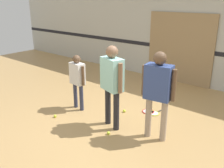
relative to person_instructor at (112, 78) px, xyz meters
name	(u,v)px	position (x,y,z in m)	size (l,w,h in m)	color
ground_plane	(114,126)	(0.03, 0.03, -1.02)	(16.00, 16.00, 0.00)	tan
wall_back	(192,30)	(0.03, 3.50, 0.57)	(16.00, 0.07, 3.20)	beige
wall_panel	(179,49)	(-0.26, 3.44, 0.01)	(2.04, 0.05, 2.07)	#9E7F56
person_instructor	(112,78)	(0.00, 0.00, 0.00)	(0.60, 0.38, 1.65)	#232328
person_student_left	(77,76)	(-1.14, 0.15, -0.23)	(0.48, 0.24, 1.28)	#2D334C
person_student_right	(158,87)	(0.90, 0.17, -0.01)	(0.62, 0.32, 1.64)	tan
racket_spare_on_floor	(154,113)	(0.36, 1.06, -1.01)	(0.33, 0.53, 0.03)	#C6D838
racket_second_spare	(148,111)	(0.21, 1.05, -1.01)	(0.36, 0.50, 0.03)	red
tennis_ball_near_instructor	(108,133)	(0.16, -0.30, -0.99)	(0.07, 0.07, 0.07)	#CCE038
tennis_ball_by_spare_racket	(164,110)	(0.47, 1.31, -0.99)	(0.07, 0.07, 0.07)	#CCE038
tennis_ball_stray_left	(124,111)	(-0.20, 0.67, -0.99)	(0.07, 0.07, 0.07)	#CCE038
tennis_ball_stray_right	(55,116)	(-1.20, -0.50, -0.99)	(0.07, 0.07, 0.07)	#CCE038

